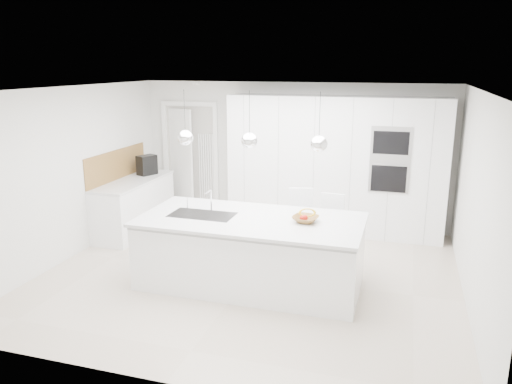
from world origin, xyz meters
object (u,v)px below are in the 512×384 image
(espresso_machine, at_px, (147,165))
(bar_stool_left, at_px, (298,228))
(island_base, at_px, (250,254))
(fruit_bowl, at_px, (305,219))
(bar_stool_right, at_px, (330,232))

(espresso_machine, distance_m, bar_stool_left, 3.20)
(island_base, height_order, fruit_bowl, fruit_bowl)
(island_base, xyz_separation_m, espresso_machine, (-2.53, 1.96, 0.64))
(bar_stool_left, bearing_deg, island_base, -128.44)
(fruit_bowl, height_order, bar_stool_left, bar_stool_left)
(bar_stool_right, bearing_deg, espresso_machine, 165.42)
(espresso_machine, xyz_separation_m, bar_stool_right, (3.43, -1.08, -0.55))
(island_base, distance_m, bar_stool_right, 1.26)
(bar_stool_left, height_order, bar_stool_right, bar_stool_left)
(island_base, height_order, espresso_machine, espresso_machine)
(fruit_bowl, bearing_deg, island_base, -172.70)
(island_base, distance_m, bar_stool_left, 1.01)
(fruit_bowl, distance_m, espresso_machine, 3.73)
(espresso_machine, xyz_separation_m, bar_stool_left, (2.97, -1.06, -0.53))
(bar_stool_left, bearing_deg, bar_stool_right, -14.15)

